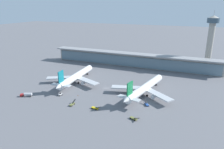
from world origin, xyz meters
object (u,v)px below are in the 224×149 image
(service_truck_by_tail_yellow, at_px, (95,108))
(airliner_left_stand, at_px, (76,77))
(service_truck_near_nose_blue, at_px, (147,104))
(service_truck_under_wing_olive, at_px, (134,118))
(safety_cone_alpha, at_px, (78,95))
(service_truck_mid_apron_red, at_px, (27,94))
(service_truck_on_taxiway_olive, at_px, (72,104))
(airliner_centre_stand, at_px, (144,88))
(control_tower, at_px, (211,38))
(service_truck_at_far_stand_white, at_px, (60,94))

(service_truck_by_tail_yellow, bearing_deg, airliner_left_stand, 134.69)
(service_truck_near_nose_blue, distance_m, service_truck_under_wing_olive, 21.97)
(safety_cone_alpha, bearing_deg, service_truck_mid_apron_red, -155.56)
(airliner_left_stand, distance_m, service_truck_on_taxiway_olive, 45.08)
(airliner_centre_stand, distance_m, service_truck_under_wing_olive, 39.07)
(safety_cone_alpha, bearing_deg, service_truck_near_nose_blue, 4.62)
(airliner_left_stand, height_order, service_truck_by_tail_yellow, airliner_left_stand)
(service_truck_near_nose_blue, distance_m, service_truck_mid_apron_red, 88.79)
(airliner_centre_stand, relative_size, control_tower, 1.07)
(service_truck_near_nose_blue, xyz_separation_m, service_truck_on_taxiway_olive, (-47.19, -19.27, 0.00))
(airliner_centre_stand, distance_m, service_truck_near_nose_blue, 18.44)
(airliner_centre_stand, distance_m, service_truck_mid_apron_red, 88.68)
(airliner_left_stand, xyz_separation_m, service_truck_at_far_stand_white, (3.97, -29.09, -4.60))
(airliner_centre_stand, relative_size, service_truck_by_tail_yellow, 9.37)
(service_truck_on_taxiway_olive, bearing_deg, service_truck_at_far_stand_white, 148.79)
(service_truck_under_wing_olive, height_order, service_truck_by_tail_yellow, same)
(service_truck_by_tail_yellow, relative_size, service_truck_on_taxiway_olive, 1.02)
(service_truck_under_wing_olive, distance_m, service_truck_at_far_stand_white, 63.19)
(service_truck_by_tail_yellow, relative_size, safety_cone_alpha, 9.90)
(airliner_left_stand, xyz_separation_m, service_truck_on_taxiway_olive, (21.19, -39.51, -4.67))
(airliner_centre_stand, xyz_separation_m, service_truck_near_nose_blue, (5.90, -16.83, -4.67))
(airliner_centre_stand, relative_size, safety_cone_alpha, 92.74)
(service_truck_under_wing_olive, bearing_deg, control_tower, 72.92)
(service_truck_near_nose_blue, height_order, service_truck_by_tail_yellow, same)
(service_truck_by_tail_yellow, distance_m, safety_cone_alpha, 26.15)
(service_truck_at_far_stand_white, bearing_deg, service_truck_by_tail_yellow, -15.78)
(service_truck_under_wing_olive, xyz_separation_m, service_truck_by_tail_yellow, (-27.42, 3.25, 0.00))
(airliner_left_stand, xyz_separation_m, control_tower, (107.54, 93.67, 27.61))
(service_truck_under_wing_olive, bearing_deg, safety_cone_alpha, 160.30)
(service_truck_under_wing_olive, distance_m, control_tower, 145.62)
(safety_cone_alpha, bearing_deg, service_truck_on_taxiway_olive, -72.98)
(service_truck_by_tail_yellow, xyz_separation_m, control_tower, (69.13, 132.49, 32.28))
(service_truck_on_taxiway_olive, relative_size, safety_cone_alpha, 9.73)
(service_truck_near_nose_blue, xyz_separation_m, service_truck_mid_apron_red, (-86.51, -19.96, 0.90))
(service_truck_at_far_stand_white, height_order, safety_cone_alpha, service_truck_at_far_stand_white)
(airliner_centre_stand, height_order, safety_cone_alpha, airliner_centre_stand)
(service_truck_at_far_stand_white, xyz_separation_m, safety_cone_alpha, (12.60, 4.66, -0.56))
(service_truck_near_nose_blue, relative_size, service_truck_under_wing_olive, 0.95)
(service_truck_near_nose_blue, bearing_deg, airliner_left_stand, 163.51)
(airliner_centre_stand, height_order, service_truck_near_nose_blue, airliner_centre_stand)
(airliner_centre_stand, bearing_deg, service_truck_at_far_stand_white, -156.31)
(safety_cone_alpha, bearing_deg, service_truck_at_far_stand_white, -159.72)
(airliner_centre_stand, xyz_separation_m, safety_cone_alpha, (-45.90, -21.02, -5.16))
(service_truck_mid_apron_red, height_order, service_truck_by_tail_yellow, service_truck_mid_apron_red)
(service_truck_by_tail_yellow, height_order, service_truck_on_taxiway_olive, same)
(service_truck_under_wing_olive, bearing_deg, service_truck_near_nose_blue, 83.30)
(service_truck_near_nose_blue, height_order, service_truck_under_wing_olive, same)
(airliner_centre_stand, height_order, service_truck_mid_apron_red, airliner_centre_stand)
(service_truck_near_nose_blue, bearing_deg, airliner_centre_stand, 109.33)
(service_truck_on_taxiway_olive, xyz_separation_m, service_truck_at_far_stand_white, (-17.21, 10.43, 0.07))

